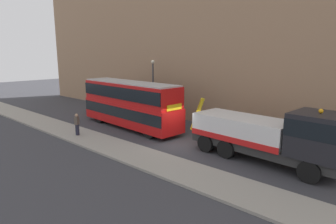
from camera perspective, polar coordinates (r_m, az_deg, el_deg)
ground_plane at (r=21.21m, az=3.33°, el=-6.18°), size 120.00×120.00×0.00m
near_kerb at (r=18.28m, az=-5.08°, el=-8.90°), size 60.00×2.80×0.15m
building_facade at (r=25.73m, az=13.12°, el=14.84°), size 60.00×1.50×16.00m
recovery_tow_truck at (r=18.04m, az=19.30°, el=-4.18°), size 10.21×3.18×3.67m
double_decker_bus at (r=25.46m, az=-7.62°, el=1.88°), size 11.15×3.22×4.06m
pedestrian_onlooker at (r=23.62m, az=-17.58°, el=-2.40°), size 0.44×0.48×1.71m
street_lamp at (r=28.76m, az=-2.98°, el=5.55°), size 0.36×0.36×5.83m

